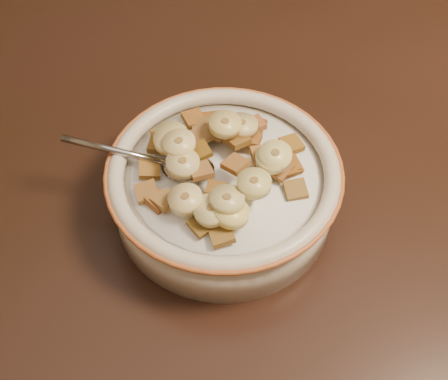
# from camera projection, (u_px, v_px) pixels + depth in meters

# --- Properties ---
(table) EXTENTS (1.42, 0.93, 0.04)m
(table) POSITION_uv_depth(u_px,v_px,m) (363.00, 201.00, 0.66)
(table) COLOR black
(table) RESTS_ON floor
(chair) EXTENTS (0.46, 0.46, 1.03)m
(chair) POSITION_uv_depth(u_px,v_px,m) (389.00, 48.00, 1.15)
(chair) COLOR black
(chair) RESTS_ON floor
(cereal_bowl) EXTENTS (0.21, 0.21, 0.05)m
(cereal_bowl) POSITION_uv_depth(u_px,v_px,m) (224.00, 193.00, 0.61)
(cereal_bowl) COLOR beige
(cereal_bowl) RESTS_ON table
(milk) EXTENTS (0.18, 0.18, 0.00)m
(milk) POSITION_uv_depth(u_px,v_px,m) (224.00, 176.00, 0.59)
(milk) COLOR white
(milk) RESTS_ON cereal_bowl
(spoon) EXTENTS (0.06, 0.04, 0.01)m
(spoon) POSITION_uv_depth(u_px,v_px,m) (188.00, 168.00, 0.59)
(spoon) COLOR #9D9FA4
(spoon) RESTS_ON cereal_bowl
(cereal_square_0) EXTENTS (0.03, 0.03, 0.01)m
(cereal_square_0) POSITION_uv_depth(u_px,v_px,m) (254.00, 124.00, 0.62)
(cereal_square_0) COLOR #976035
(cereal_square_0) RESTS_ON milk
(cereal_square_1) EXTENTS (0.03, 0.03, 0.01)m
(cereal_square_1) POSITION_uv_depth(u_px,v_px,m) (217.00, 131.00, 0.61)
(cereal_square_1) COLOR #905C27
(cereal_square_1) RESTS_ON milk
(cereal_square_2) EXTENTS (0.03, 0.03, 0.01)m
(cereal_square_2) POSITION_uv_depth(u_px,v_px,m) (262.00, 155.00, 0.58)
(cereal_square_2) COLOR #945E21
(cereal_square_2) RESTS_ON milk
(cereal_square_3) EXTENTS (0.02, 0.03, 0.01)m
(cereal_square_3) POSITION_uv_depth(u_px,v_px,m) (296.00, 190.00, 0.57)
(cereal_square_3) COLOR brown
(cereal_square_3) RESTS_ON milk
(cereal_square_4) EXTENTS (0.03, 0.03, 0.01)m
(cereal_square_4) POSITION_uv_depth(u_px,v_px,m) (254.00, 126.00, 0.62)
(cereal_square_4) COLOR brown
(cereal_square_4) RESTS_ON milk
(cereal_square_5) EXTENTS (0.02, 0.02, 0.01)m
(cereal_square_5) POSITION_uv_depth(u_px,v_px,m) (250.00, 139.00, 0.60)
(cereal_square_5) COLOR brown
(cereal_square_5) RESTS_ON milk
(cereal_square_6) EXTENTS (0.02, 0.02, 0.01)m
(cereal_square_6) POSITION_uv_depth(u_px,v_px,m) (248.00, 124.00, 0.63)
(cereal_square_6) COLOR brown
(cereal_square_6) RESTS_ON milk
(cereal_square_7) EXTENTS (0.03, 0.03, 0.01)m
(cereal_square_7) POSITION_uv_depth(u_px,v_px,m) (163.00, 137.00, 0.61)
(cereal_square_7) COLOR #946418
(cereal_square_7) RESTS_ON milk
(cereal_square_8) EXTENTS (0.03, 0.03, 0.01)m
(cereal_square_8) POSITION_uv_depth(u_px,v_px,m) (289.00, 166.00, 0.59)
(cereal_square_8) COLOR #965F1F
(cereal_square_8) RESTS_ON milk
(cereal_square_9) EXTENTS (0.03, 0.03, 0.01)m
(cereal_square_9) POSITION_uv_depth(u_px,v_px,m) (202.00, 224.00, 0.55)
(cereal_square_9) COLOR brown
(cereal_square_9) RESTS_ON milk
(cereal_square_10) EXTENTS (0.02, 0.02, 0.01)m
(cereal_square_10) POSITION_uv_depth(u_px,v_px,m) (159.00, 145.00, 0.60)
(cereal_square_10) COLOR #905617
(cereal_square_10) RESTS_ON milk
(cereal_square_11) EXTENTS (0.03, 0.03, 0.01)m
(cereal_square_11) POSITION_uv_depth(u_px,v_px,m) (159.00, 201.00, 0.57)
(cereal_square_11) COLOR brown
(cereal_square_11) RESTS_ON milk
(cereal_square_12) EXTENTS (0.03, 0.03, 0.01)m
(cereal_square_12) POSITION_uv_depth(u_px,v_px,m) (165.00, 200.00, 0.56)
(cereal_square_12) COLOR olive
(cereal_square_12) RESTS_ON milk
(cereal_square_13) EXTENTS (0.02, 0.02, 0.01)m
(cereal_square_13) POSITION_uv_depth(u_px,v_px,m) (217.00, 190.00, 0.56)
(cereal_square_13) COLOR brown
(cereal_square_13) RESTS_ON milk
(cereal_square_14) EXTENTS (0.02, 0.02, 0.01)m
(cereal_square_14) POSITION_uv_depth(u_px,v_px,m) (160.00, 140.00, 0.61)
(cereal_square_14) COLOR brown
(cereal_square_14) RESTS_ON milk
(cereal_square_15) EXTENTS (0.03, 0.03, 0.01)m
(cereal_square_15) POSITION_uv_depth(u_px,v_px,m) (147.00, 192.00, 0.57)
(cereal_square_15) COLOR olive
(cereal_square_15) RESTS_ON milk
(cereal_square_16) EXTENTS (0.03, 0.03, 0.01)m
(cereal_square_16) POSITION_uv_depth(u_px,v_px,m) (201.00, 171.00, 0.57)
(cereal_square_16) COLOR brown
(cereal_square_16) RESTS_ON milk
(cereal_square_17) EXTENTS (0.03, 0.03, 0.01)m
(cereal_square_17) POSITION_uv_depth(u_px,v_px,m) (222.00, 235.00, 0.54)
(cereal_square_17) COLOR brown
(cereal_square_17) RESTS_ON milk
(cereal_square_18) EXTENTS (0.03, 0.03, 0.01)m
(cereal_square_18) POSITION_uv_depth(u_px,v_px,m) (290.00, 166.00, 0.59)
(cereal_square_18) COLOR brown
(cereal_square_18) RESTS_ON milk
(cereal_square_19) EXTENTS (0.03, 0.03, 0.01)m
(cereal_square_19) POSITION_uv_depth(u_px,v_px,m) (199.00, 152.00, 0.59)
(cereal_square_19) COLOR brown
(cereal_square_19) RESTS_ON milk
(cereal_square_20) EXTENTS (0.03, 0.03, 0.01)m
(cereal_square_20) POSITION_uv_depth(u_px,v_px,m) (291.00, 144.00, 0.61)
(cereal_square_20) COLOR brown
(cereal_square_20) RESTS_ON milk
(cereal_square_21) EXTENTS (0.03, 0.03, 0.01)m
(cereal_square_21) POSITION_uv_depth(u_px,v_px,m) (279.00, 169.00, 0.58)
(cereal_square_21) COLOR brown
(cereal_square_21) RESTS_ON milk
(cereal_square_22) EXTENTS (0.03, 0.03, 0.01)m
(cereal_square_22) POSITION_uv_depth(u_px,v_px,m) (235.00, 164.00, 0.57)
(cereal_square_22) COLOR brown
(cereal_square_22) RESTS_ON milk
(cereal_square_23) EXTENTS (0.02, 0.02, 0.01)m
(cereal_square_23) POSITION_uv_depth(u_px,v_px,m) (202.00, 127.00, 0.62)
(cereal_square_23) COLOR brown
(cereal_square_23) RESTS_ON milk
(cereal_square_24) EXTENTS (0.03, 0.03, 0.01)m
(cereal_square_24) POSITION_uv_depth(u_px,v_px,m) (202.00, 134.00, 0.60)
(cereal_square_24) COLOR #986136
(cereal_square_24) RESTS_ON milk
(cereal_square_25) EXTENTS (0.02, 0.02, 0.01)m
(cereal_square_25) POSITION_uv_depth(u_px,v_px,m) (150.00, 170.00, 0.59)
(cereal_square_25) COLOR brown
(cereal_square_25) RESTS_ON milk
(cereal_square_26) EXTENTS (0.03, 0.03, 0.01)m
(cereal_square_26) POSITION_uv_depth(u_px,v_px,m) (245.00, 132.00, 0.61)
(cereal_square_26) COLOR brown
(cereal_square_26) RESTS_ON milk
(cereal_square_27) EXTENTS (0.02, 0.02, 0.01)m
(cereal_square_27) POSITION_uv_depth(u_px,v_px,m) (209.00, 119.00, 0.63)
(cereal_square_27) COLOR brown
(cereal_square_27) RESTS_ON milk
(cereal_square_28) EXTENTS (0.03, 0.03, 0.01)m
(cereal_square_28) POSITION_uv_depth(u_px,v_px,m) (237.00, 140.00, 0.59)
(cereal_square_28) COLOR brown
(cereal_square_28) RESTS_ON milk
(cereal_square_29) EXTENTS (0.03, 0.03, 0.01)m
(cereal_square_29) POSITION_uv_depth(u_px,v_px,m) (194.00, 118.00, 0.63)
(cereal_square_29) COLOR #914C1B
(cereal_square_29) RESTS_ON milk
(banana_slice_0) EXTENTS (0.04, 0.04, 0.01)m
(banana_slice_0) POSITION_uv_depth(u_px,v_px,m) (231.00, 213.00, 0.54)
(banana_slice_0) COLOR #E5D671
(banana_slice_0) RESTS_ON milk
(banana_slice_1) EXTENTS (0.03, 0.04, 0.01)m
(banana_slice_1) POSITION_uv_depth(u_px,v_px,m) (254.00, 183.00, 0.55)
(banana_slice_1) COLOR #D0C36A
(banana_slice_1) RESTS_ON milk
(banana_slice_2) EXTENTS (0.04, 0.04, 0.01)m
(banana_slice_2) POSITION_uv_depth(u_px,v_px,m) (170.00, 140.00, 0.58)
(banana_slice_2) COLOR #E2C983
(banana_slice_2) RESTS_ON milk
(banana_slice_3) EXTENTS (0.04, 0.04, 0.01)m
(banana_slice_3) POSITION_uv_depth(u_px,v_px,m) (242.00, 126.00, 0.60)
(banana_slice_3) COLOR tan
(banana_slice_3) RESTS_ON milk
(banana_slice_4) EXTENTS (0.03, 0.03, 0.01)m
(banana_slice_4) POSITION_uv_depth(u_px,v_px,m) (272.00, 158.00, 0.57)
(banana_slice_4) COLOR beige
(banana_slice_4) RESTS_ON milk
(banana_slice_5) EXTENTS (0.04, 0.04, 0.01)m
(banana_slice_5) POSITION_uv_depth(u_px,v_px,m) (225.00, 124.00, 0.59)
(banana_slice_5) COLOR #F2CC76
(banana_slice_5) RESTS_ON milk
(banana_slice_6) EXTENTS (0.03, 0.03, 0.01)m
(banana_slice_6) POSITION_uv_depth(u_px,v_px,m) (183.00, 164.00, 0.57)
(banana_slice_6) COLOR #D7B975
(banana_slice_6) RESTS_ON milk
(banana_slice_7) EXTENTS (0.04, 0.04, 0.01)m
(banana_slice_7) POSITION_uv_depth(u_px,v_px,m) (227.00, 200.00, 0.54)
(banana_slice_7) COLOR #DFD277
(banana_slice_7) RESTS_ON milk
(banana_slice_8) EXTENTS (0.03, 0.03, 0.01)m
(banana_slice_8) POSITION_uv_depth(u_px,v_px,m) (179.00, 144.00, 0.58)
(banana_slice_8) COLOR #F8E296
(banana_slice_8) RESTS_ON milk
(banana_slice_9) EXTENTS (0.04, 0.04, 0.01)m
(banana_slice_9) POSITION_uv_depth(u_px,v_px,m) (185.00, 199.00, 0.55)
(banana_slice_9) COLOR #F3D384
(banana_slice_9) RESTS_ON milk
(banana_slice_10) EXTENTS (0.03, 0.03, 0.01)m
(banana_slice_10) POSITION_uv_depth(u_px,v_px,m) (171.00, 135.00, 0.60)
(banana_slice_10) COLOR #EEDA74
(banana_slice_10) RESTS_ON milk
(banana_slice_11) EXTENTS (0.04, 0.04, 0.01)m
(banana_slice_11) POSITION_uv_depth(u_px,v_px,m) (275.00, 156.00, 0.57)
(banana_slice_11) COLOR #FDE67C
(banana_slice_11) RESTS_ON milk
(banana_slice_12) EXTENTS (0.04, 0.04, 0.01)m
(banana_slice_12) POSITION_uv_depth(u_px,v_px,m) (211.00, 210.00, 0.54)
(banana_slice_12) COLOR beige
(banana_slice_12) RESTS_ON milk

